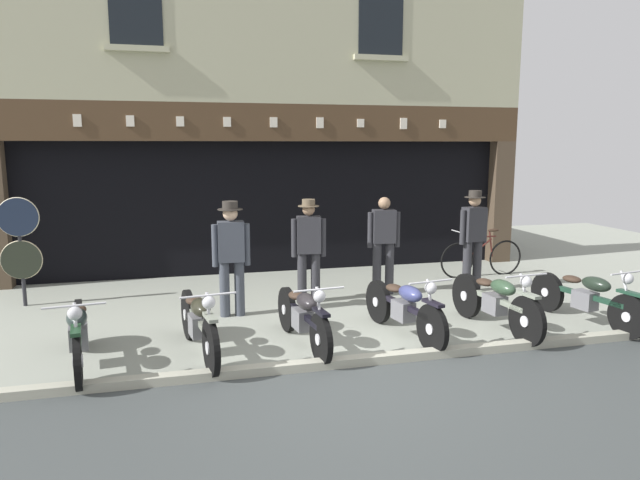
# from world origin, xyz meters

# --- Properties ---
(ground) EXTENTS (22.38, 22.00, 0.18)m
(ground) POSITION_xyz_m (0.00, -0.98, -0.04)
(ground) COLOR gray
(shop_facade) EXTENTS (10.68, 4.42, 6.67)m
(shop_facade) POSITION_xyz_m (-0.00, 6.99, 1.77)
(shop_facade) COLOR black
(shop_facade) RESTS_ON ground
(motorcycle_far_left) EXTENTS (0.62, 1.98, 0.91)m
(motorcycle_far_left) POSITION_xyz_m (-3.04, 0.79, 0.42)
(motorcycle_far_left) COLOR black
(motorcycle_far_left) RESTS_ON ground
(motorcycle_left) EXTENTS (0.62, 2.02, 0.93)m
(motorcycle_left) POSITION_xyz_m (-1.69, 0.83, 0.43)
(motorcycle_left) COLOR black
(motorcycle_left) RESTS_ON ground
(motorcycle_center_left) EXTENTS (0.62, 1.93, 0.90)m
(motorcycle_center_left) POSITION_xyz_m (-0.40, 0.83, 0.41)
(motorcycle_center_left) COLOR black
(motorcycle_center_left) RESTS_ON ground
(motorcycle_center) EXTENTS (0.62, 1.96, 0.91)m
(motorcycle_center) POSITION_xyz_m (0.98, 0.88, 0.41)
(motorcycle_center) COLOR black
(motorcycle_center) RESTS_ON ground
(motorcycle_center_right) EXTENTS (0.62, 1.99, 0.92)m
(motorcycle_center_right) POSITION_xyz_m (2.29, 0.80, 0.43)
(motorcycle_center_right) COLOR black
(motorcycle_center_right) RESTS_ON ground
(motorcycle_right) EXTENTS (0.62, 2.00, 0.89)m
(motorcycle_right) POSITION_xyz_m (3.71, 0.74, 0.41)
(motorcycle_right) COLOR black
(motorcycle_right) RESTS_ON ground
(salesman_left) EXTENTS (0.56, 0.37, 1.72)m
(salesman_left) POSITION_xyz_m (-1.13, 2.42, 0.97)
(salesman_left) COLOR #3D424C
(salesman_left) RESTS_ON ground
(shopkeeper_center) EXTENTS (0.56, 0.34, 1.68)m
(shopkeeper_center) POSITION_xyz_m (0.16, 2.90, 0.93)
(shopkeeper_center) COLOR #2D2D33
(shopkeeper_center) RESTS_ON ground
(salesman_right) EXTENTS (0.56, 0.27, 1.67)m
(salesman_right) POSITION_xyz_m (1.51, 3.08, 0.92)
(salesman_right) COLOR #2D2D33
(salesman_right) RESTS_ON ground
(assistant_far_right) EXTENTS (0.55, 0.35, 1.76)m
(assistant_far_right) POSITION_xyz_m (3.07, 2.86, 0.99)
(assistant_far_right) COLOR #2D2D33
(assistant_far_right) RESTS_ON ground
(tyre_sign_pole) EXTENTS (0.62, 0.06, 1.74)m
(tyre_sign_pole) POSITION_xyz_m (-4.27, 3.78, 1.06)
(tyre_sign_pole) COLOR #232328
(tyre_sign_pole) RESTS_ON ground
(advert_board_near) EXTENTS (0.82, 0.03, 1.02)m
(advert_board_near) POSITION_xyz_m (1.83, 5.40, 1.69)
(advert_board_near) COLOR beige
(advert_board_far) EXTENTS (0.75, 0.03, 0.89)m
(advert_board_far) POSITION_xyz_m (2.95, 5.40, 1.65)
(advert_board_far) COLOR silver
(leaning_bicycle) EXTENTS (1.76, 0.50, 0.94)m
(leaning_bicycle) POSITION_xyz_m (3.86, 3.90, 0.37)
(leaning_bicycle) COLOR black
(leaning_bicycle) RESTS_ON ground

